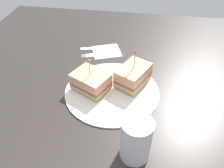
{
  "coord_description": "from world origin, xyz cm",
  "views": [
    {
      "loc": [
        -46.47,
        -7.13,
        43.53
      ],
      "look_at": [
        0.0,
        0.0,
        2.81
      ],
      "focal_mm": 36.01,
      "sensor_mm": 36.0,
      "label": 1
    }
  ],
  "objects": [
    {
      "name": "sandwich_half_front",
      "position": [
        4.1,
        -5.49,
        3.44
      ],
      "size": [
        12.14,
        10.74,
        10.7
      ],
      "color": "tan",
      "rests_on": "plate"
    },
    {
      "name": "drink_glass",
      "position": [
        -19.01,
        -7.83,
        4.76
      ],
      "size": [
        6.52,
        6.52,
        10.5
      ],
      "color": "#B74C33",
      "rests_on": "ground_plane"
    },
    {
      "name": "ground_plane",
      "position": [
        0.0,
        0.0,
        -1.0
      ],
      "size": [
        110.14,
        110.14,
        2.0
      ],
      "primitive_type": "cube",
      "color": "#2D2826"
    },
    {
      "name": "napkin",
      "position": [
        20.54,
        5.1,
        0.07
      ],
      "size": [
        11.41,
        11.96,
        0.15
      ],
      "primitive_type": "cube",
      "rotation": [
        0.0,
        0.0,
        8.22
      ],
      "color": "white",
      "rests_on": "ground_plane"
    },
    {
      "name": "knife",
      "position": [
        21.8,
        8.96,
        0.18
      ],
      "size": [
        3.58,
        13.48,
        0.35
      ],
      "color": "silver",
      "rests_on": "ground_plane"
    },
    {
      "name": "plate",
      "position": [
        0.0,
        0.0,
        0.4
      ],
      "size": [
        26.68,
        26.68,
        0.81
      ],
      "primitive_type": "cylinder",
      "color": "silver",
      "rests_on": "ground_plane"
    },
    {
      "name": "fork",
      "position": [
        17.44,
        8.56,
        0.18
      ],
      "size": [
        4.79,
        12.55,
        0.35
      ],
      "color": "silver",
      "rests_on": "ground_plane"
    },
    {
      "name": "sandwich_half_back",
      "position": [
        -0.45,
        5.98,
        3.16
      ],
      "size": [
        10.99,
        12.0,
        9.51
      ],
      "color": "tan",
      "rests_on": "plate"
    }
  ]
}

